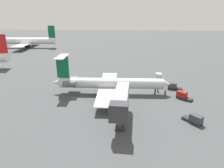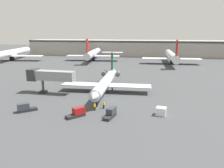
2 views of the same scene
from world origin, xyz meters
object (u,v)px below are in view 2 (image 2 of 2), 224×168
(ground_crew_marshaller, at_px, (95,107))
(parked_airliner_west_mid, at_px, (93,54))
(ground_crew_loader, at_px, (104,105))
(parked_airliner_west_end, at_px, (11,53))
(jet_bridge, at_px, (48,76))
(parked_airliner_centre, at_px, (172,56))
(regional_jet, at_px, (106,81))
(cargo_container_uld, at_px, (161,111))
(baggage_tug_trailing, at_px, (77,113))
(baggage_tug_lead, at_px, (25,108))
(baggage_tug_spare, at_px, (111,113))

(ground_crew_marshaller, bearing_deg, parked_airliner_west_mid, 104.61)
(ground_crew_loader, bearing_deg, parked_airliner_west_end, 134.60)
(jet_bridge, xyz_separation_m, parked_airliner_west_end, (-51.25, 60.09, -0.65))
(parked_airliner_west_end, relative_size, parked_airliner_west_mid, 1.18)
(ground_crew_loader, bearing_deg, parked_airliner_centre, 73.53)
(regional_jet, bearing_deg, parked_airliner_centre, 68.11)
(parked_airliner_west_end, bearing_deg, ground_crew_loader, -45.40)
(parked_airliner_west_mid, bearing_deg, jet_bridge, -86.18)
(parked_airliner_west_mid, bearing_deg, cargo_container_uld, -66.30)
(baggage_tug_trailing, distance_m, cargo_container_uld, 17.25)
(ground_crew_loader, xyz_separation_m, baggage_tug_lead, (-16.36, -4.75, -0.02))
(regional_jet, xyz_separation_m, parked_airliner_centre, (23.29, 57.97, 1.00))
(regional_jet, distance_m, baggage_tug_trailing, 19.56)
(baggage_tug_trailing, height_order, parked_airliner_centre, parked_airliner_centre)
(ground_crew_marshaller, height_order, parked_airliner_west_mid, parked_airliner_west_mid)
(ground_crew_loader, distance_m, baggage_tug_spare, 5.32)
(baggage_tug_spare, xyz_separation_m, parked_airliner_west_mid, (-24.68, 82.00, 3.31))
(regional_jet, distance_m, parked_airliner_west_mid, 66.72)
(cargo_container_uld, distance_m, parked_airliner_west_mid, 86.67)
(ground_crew_marshaller, xyz_separation_m, baggage_tug_trailing, (-2.65, -3.94, -0.02))
(ground_crew_loader, distance_m, baggage_tug_trailing, 7.09)
(jet_bridge, distance_m, ground_crew_loader, 20.71)
(ground_crew_loader, distance_m, parked_airliner_centre, 74.78)
(baggage_tug_lead, distance_m, parked_airliner_west_mid, 82.30)
(ground_crew_loader, distance_m, baggage_tug_lead, 17.04)
(baggage_tug_lead, bearing_deg, baggage_tug_trailing, -4.17)
(parked_airliner_west_mid, bearing_deg, ground_crew_loader, -73.94)
(cargo_container_uld, distance_m, parked_airliner_west_end, 108.84)
(jet_bridge, relative_size, cargo_container_uld, 5.88)
(baggage_tug_spare, distance_m, parked_airliner_west_end, 103.41)
(baggage_tug_lead, relative_size, baggage_tug_spare, 0.94)
(ground_crew_loader, bearing_deg, jet_bridge, 150.91)
(baggage_tug_lead, height_order, baggage_tug_spare, same)
(ground_crew_marshaller, bearing_deg, parked_airliner_centre, 72.69)
(jet_bridge, xyz_separation_m, baggage_tug_trailing, (13.44, -15.50, -4.08))
(ground_crew_marshaller, distance_m, parked_airliner_west_mid, 81.66)
(parked_airliner_west_end, bearing_deg, ground_crew_marshaller, -46.78)
(parked_airliner_centre, bearing_deg, parked_airliner_west_end, -178.93)
(regional_jet, relative_size, baggage_tug_lead, 7.95)
(cargo_container_uld, bearing_deg, ground_crew_loader, 170.82)
(regional_jet, height_order, baggage_tug_lead, regional_jet)
(baggage_tug_lead, relative_size, baggage_tug_trailing, 1.03)
(ground_crew_marshaller, distance_m, ground_crew_loader, 2.36)
(regional_jet, height_order, parked_airliner_west_end, parked_airliner_west_end)
(baggage_tug_trailing, relative_size, parked_airliner_west_end, 0.09)
(ground_crew_marshaller, distance_m, baggage_tug_spare, 5.10)
(baggage_tug_trailing, bearing_deg, ground_crew_marshaller, 56.12)
(jet_bridge, relative_size, baggage_tug_trailing, 3.48)
(baggage_tug_trailing, height_order, parked_airliner_west_mid, parked_airliner_west_mid)
(baggage_tug_lead, height_order, parked_airliner_west_mid, parked_airliner_west_mid)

